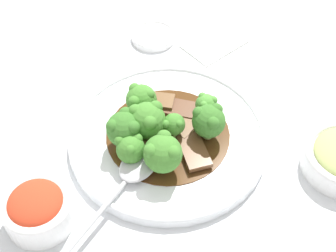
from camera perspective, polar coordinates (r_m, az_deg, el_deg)
The scene contains 19 objects.
ground_plane at distance 0.72m, azimuth 0.00°, elevation -1.75°, with size 4.00×4.00×0.00m, color silver.
main_plate at distance 0.72m, azimuth 0.00°, elevation -1.25°, with size 0.30×0.30×0.02m.
beef_strip_0 at distance 0.68m, azimuth 2.91°, elevation -3.33°, with size 0.06×0.07×0.01m.
beef_strip_1 at distance 0.72m, azimuth 2.67°, elevation 0.28°, with size 0.06×0.03×0.01m.
beef_strip_2 at distance 0.73m, azimuth 1.59°, elevation 1.99°, with size 0.06×0.06×0.01m.
beef_strip_3 at distance 0.68m, azimuth -2.43°, elevation -2.81°, with size 0.07×0.06×0.01m.
beef_strip_4 at distance 0.74m, azimuth -1.55°, elevation 2.93°, with size 0.06×0.07×0.02m.
broccoli_floret_0 at distance 0.68m, azimuth -2.57°, elevation 0.72°, with size 0.06×0.06×0.06m.
broccoli_floret_1 at distance 0.64m, azimuth -0.64°, elevation -3.31°, with size 0.05×0.05×0.06m.
broccoli_floret_2 at distance 0.72m, azimuth -3.55°, elevation 3.09°, with size 0.05×0.05×0.05m.
broccoli_floret_3 at distance 0.66m, azimuth -4.74°, elevation -2.60°, with size 0.04×0.04×0.05m.
broccoli_floret_4 at distance 0.68m, azimuth 0.47°, elevation 0.02°, with size 0.03×0.03×0.05m.
broccoli_floret_5 at distance 0.71m, azimuth 4.68°, elevation 2.62°, with size 0.03×0.03×0.04m.
broccoli_floret_6 at distance 0.68m, azimuth 5.00°, elevation 0.64°, with size 0.05×0.05×0.06m.
broccoli_floret_7 at distance 0.67m, azimuth -5.31°, elevation -0.31°, with size 0.05×0.05×0.06m.
serving_spoon at distance 0.66m, azimuth -4.21°, elevation -5.45°, with size 0.21×0.08×0.01m.
side_bowl_kimchi at distance 0.64m, azimuth -15.62°, elevation -9.67°, with size 0.09×0.09×0.06m.
sauce_dish at distance 0.90m, azimuth -1.80°, elevation 10.95°, with size 0.08×0.08×0.01m.
paper_napkin at distance 0.89m, azimuth 5.66°, elevation 10.05°, with size 0.12×0.08×0.01m.
Camera 1 is at (-0.32, -0.33, 0.56)m, focal length 50.00 mm.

